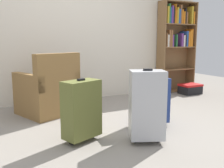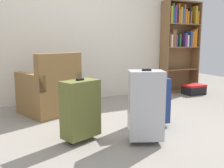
{
  "view_description": "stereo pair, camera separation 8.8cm",
  "coord_description": "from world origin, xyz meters",
  "px_view_note": "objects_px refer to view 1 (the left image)",
  "views": [
    {
      "loc": [
        -1.33,
        -2.58,
        1.06
      ],
      "look_at": [
        0.03,
        0.14,
        0.55
      ],
      "focal_mm": 40.84,
      "sensor_mm": 36.0,
      "label": 1
    },
    {
      "loc": [
        -1.25,
        -2.62,
        1.06
      ],
      "look_at": [
        0.03,
        0.14,
        0.55
      ],
      "focal_mm": 40.84,
      "sensor_mm": 36.0,
      "label": 2
    }
  ],
  "objects_px": {
    "armchair": "(49,93)",
    "suitcase_navy_blue": "(150,101)",
    "suitcase_olive": "(82,109)",
    "storage_box": "(190,89)",
    "suitcase_silver": "(147,105)",
    "mug": "(85,105)",
    "bookshelf": "(176,38)"
  },
  "relations": [
    {
      "from": "suitcase_silver",
      "to": "suitcase_olive",
      "type": "bearing_deg",
      "value": 151.16
    },
    {
      "from": "mug",
      "to": "suitcase_navy_blue",
      "type": "distance_m",
      "value": 1.31
    },
    {
      "from": "armchair",
      "to": "suitcase_navy_blue",
      "type": "relative_size",
      "value": 1.44
    },
    {
      "from": "armchair",
      "to": "suitcase_navy_blue",
      "type": "bearing_deg",
      "value": -48.37
    },
    {
      "from": "bookshelf",
      "to": "suitcase_olive",
      "type": "relative_size",
      "value": 2.74
    },
    {
      "from": "storage_box",
      "to": "suitcase_silver",
      "type": "xyz_separation_m",
      "value": [
        -2.23,
        -1.7,
        0.3
      ]
    },
    {
      "from": "mug",
      "to": "bookshelf",
      "type": "bearing_deg",
      "value": 12.04
    },
    {
      "from": "armchair",
      "to": "suitcase_olive",
      "type": "bearing_deg",
      "value": -86.35
    },
    {
      "from": "storage_box",
      "to": "suitcase_silver",
      "type": "height_order",
      "value": "suitcase_silver"
    },
    {
      "from": "suitcase_olive",
      "to": "suitcase_silver",
      "type": "relative_size",
      "value": 0.86
    },
    {
      "from": "armchair",
      "to": "suitcase_navy_blue",
      "type": "xyz_separation_m",
      "value": [
        1.0,
        -1.13,
        0.01
      ]
    },
    {
      "from": "storage_box",
      "to": "suitcase_olive",
      "type": "height_order",
      "value": "suitcase_olive"
    },
    {
      "from": "bookshelf",
      "to": "storage_box",
      "type": "bearing_deg",
      "value": -78.39
    },
    {
      "from": "armchair",
      "to": "mug",
      "type": "relative_size",
      "value": 7.54
    },
    {
      "from": "bookshelf",
      "to": "suitcase_navy_blue",
      "type": "xyz_separation_m",
      "value": [
        -1.82,
        -1.69,
        -0.79
      ]
    },
    {
      "from": "armchair",
      "to": "suitcase_olive",
      "type": "distance_m",
      "value": 1.21
    },
    {
      "from": "storage_box",
      "to": "mug",
      "type": "bearing_deg",
      "value": -178.16
    },
    {
      "from": "bookshelf",
      "to": "suitcase_navy_blue",
      "type": "relative_size",
      "value": 2.95
    },
    {
      "from": "armchair",
      "to": "suitcase_silver",
      "type": "relative_size",
      "value": 1.15
    },
    {
      "from": "storage_box",
      "to": "suitcase_olive",
      "type": "bearing_deg",
      "value": -154.14
    },
    {
      "from": "suitcase_olive",
      "to": "suitcase_navy_blue",
      "type": "bearing_deg",
      "value": 4.79
    },
    {
      "from": "suitcase_olive",
      "to": "storage_box",
      "type": "bearing_deg",
      "value": 25.86
    },
    {
      "from": "suitcase_olive",
      "to": "suitcase_silver",
      "type": "distance_m",
      "value": 0.69
    },
    {
      "from": "storage_box",
      "to": "suitcase_silver",
      "type": "relative_size",
      "value": 0.53
    },
    {
      "from": "suitcase_olive",
      "to": "bookshelf",
      "type": "bearing_deg",
      "value": 32.81
    },
    {
      "from": "storage_box",
      "to": "suitcase_navy_blue",
      "type": "height_order",
      "value": "suitcase_navy_blue"
    },
    {
      "from": "bookshelf",
      "to": "mug",
      "type": "bearing_deg",
      "value": -167.96
    },
    {
      "from": "armchair",
      "to": "suitcase_olive",
      "type": "xyz_separation_m",
      "value": [
        0.08,
        -1.2,
        0.04
      ]
    },
    {
      "from": "armchair",
      "to": "suitcase_olive",
      "type": "relative_size",
      "value": 1.33
    },
    {
      "from": "armchair",
      "to": "mug",
      "type": "distance_m",
      "value": 0.67
    },
    {
      "from": "mug",
      "to": "suitcase_navy_blue",
      "type": "xyz_separation_m",
      "value": [
        0.4,
        -1.22,
        0.28
      ]
    },
    {
      "from": "storage_box",
      "to": "suitcase_navy_blue",
      "type": "xyz_separation_m",
      "value": [
        -1.91,
        -1.29,
        0.22
      ]
    }
  ]
}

